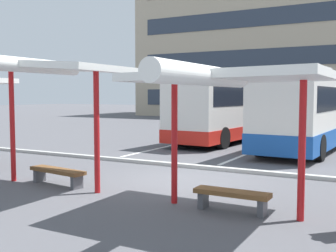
# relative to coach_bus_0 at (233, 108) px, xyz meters

# --- Properties ---
(ground_plane) EXTENTS (160.00, 160.00, 0.00)m
(ground_plane) POSITION_rel_coach_bus_0_xyz_m (2.32, -10.77, -1.77)
(ground_plane) COLOR #515156
(coach_bus_0) EXTENTS (3.32, 10.52, 3.74)m
(coach_bus_0) POSITION_rel_coach_bus_0_xyz_m (0.00, 0.00, 0.00)
(coach_bus_0) COLOR silver
(coach_bus_0) RESTS_ON ground
(coach_bus_1) EXTENTS (3.22, 12.50, 3.66)m
(coach_bus_1) POSITION_rel_coach_bus_0_xyz_m (4.40, -0.64, -0.07)
(coach_bus_1) COLOR silver
(coach_bus_1) RESTS_ON ground
(lane_stripe_0) EXTENTS (0.16, 14.00, 0.01)m
(lane_stripe_0) POSITION_rel_coach_bus_0_xyz_m (-1.80, -0.86, -1.76)
(lane_stripe_0) COLOR white
(lane_stripe_0) RESTS_ON ground
(lane_stripe_1) EXTENTS (0.16, 14.00, 0.01)m
(lane_stripe_1) POSITION_rel_coach_bus_0_xyz_m (2.32, -0.86, -1.76)
(lane_stripe_1) COLOR white
(lane_stripe_1) RESTS_ON ground
(waiting_shelter_1) EXTENTS (3.99, 4.26, 3.41)m
(waiting_shelter_1) POSITION_rel_coach_bus_0_xyz_m (-0.32, -13.37, 1.33)
(waiting_shelter_1) COLOR red
(waiting_shelter_1) RESTS_ON ground
(bench_2) EXTENTS (1.89, 0.66, 0.45)m
(bench_2) POSITION_rel_coach_bus_0_xyz_m (-0.32, -12.95, -1.43)
(bench_2) COLOR brown
(bench_2) RESTS_ON ground
(waiting_shelter_2) EXTENTS (3.77, 4.99, 2.95)m
(waiting_shelter_2) POSITION_rel_coach_bus_0_xyz_m (4.70, -13.36, 0.97)
(waiting_shelter_2) COLOR red
(waiting_shelter_2) RESTS_ON ground
(bench_3) EXTENTS (1.60, 0.43, 0.45)m
(bench_3) POSITION_rel_coach_bus_0_xyz_m (4.70, -13.13, -1.43)
(bench_3) COLOR brown
(bench_3) RESTS_ON ground
(platform_kerb) EXTENTS (44.00, 0.24, 0.12)m
(platform_kerb) POSITION_rel_coach_bus_0_xyz_m (2.32, -8.79, -1.71)
(platform_kerb) COLOR #ADADA8
(platform_kerb) RESTS_ON ground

